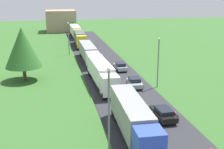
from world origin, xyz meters
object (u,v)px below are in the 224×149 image
(truck_second, at_px, (101,72))
(tree_birch, at_px, (22,48))
(truck_lead, at_px, (133,118))
(lamppost_third, at_px, (69,37))
(motorcycle_courier, at_px, (175,115))
(lamppost_second, at_px, (158,60))
(car_third, at_px, (134,82))
(lamppost_lead, at_px, (109,113))
(truck_sixth, at_px, (72,25))
(car_second, at_px, (163,113))
(truck_third, at_px, (88,52))
(truck_fourth, at_px, (80,38))
(distant_building, at_px, (61,21))
(truck_fifth, at_px, (75,31))
(car_fourth, at_px, (120,66))

(truck_second, relative_size, tree_birch, 1.64)
(truck_lead, xyz_separation_m, lamppost_third, (-3.74, 43.09, 2.06))
(motorcycle_courier, bearing_deg, lamppost_second, 80.00)
(car_third, bearing_deg, lamppost_lead, -111.36)
(lamppost_second, bearing_deg, truck_sixth, 96.59)
(motorcycle_courier, height_order, lamppost_second, lamppost_second)
(car_third, xyz_separation_m, lamppost_second, (3.60, -0.50, 3.55))
(motorcycle_courier, bearing_deg, car_second, 170.07)
(truck_third, distance_m, truck_sixth, 51.11)
(truck_second, distance_m, tree_birch, 13.84)
(lamppost_third, bearing_deg, truck_fourth, 71.50)
(lamppost_lead, xyz_separation_m, distant_building, (-0.45, 90.59, -1.15))
(truck_third, xyz_separation_m, car_third, (4.81, -19.13, -1.22))
(truck_second, height_order, truck_fifth, truck_second)
(truck_fourth, distance_m, lamppost_third, 11.80)
(truck_lead, height_order, motorcycle_courier, truck_lead)
(motorcycle_courier, distance_m, distant_building, 83.29)
(lamppost_lead, relative_size, tree_birch, 0.99)
(truck_lead, relative_size, truck_second, 0.90)
(truck_fifth, height_order, car_third, truck_fifth)
(truck_third, xyz_separation_m, motorcycle_courier, (6.25, -31.88, -1.53))
(car_second, distance_m, lamppost_second, 13.02)
(truck_third, height_order, truck_sixth, truck_sixth)
(lamppost_lead, relative_size, distant_building, 0.84)
(truck_second, relative_size, truck_fifth, 1.03)
(lamppost_third, bearing_deg, truck_third, -65.06)
(truck_third, xyz_separation_m, tree_birch, (-12.37, -11.59, 3.58))
(truck_lead, height_order, car_third, truck_lead)
(car_fourth, relative_size, lamppost_second, 0.57)
(truck_second, height_order, truck_third, truck_second)
(truck_fifth, bearing_deg, truck_second, -90.31)
(distant_building, bearing_deg, truck_third, -85.79)
(car_second, bearing_deg, truck_lead, -142.23)
(truck_fourth, relative_size, lamppost_second, 1.60)
(truck_sixth, bearing_deg, motorcycle_courier, -85.86)
(motorcycle_courier, relative_size, tree_birch, 0.22)
(truck_sixth, bearing_deg, car_fourth, -85.48)
(truck_fourth, xyz_separation_m, car_second, (4.79, -50.43, -1.35))
(lamppost_lead, distance_m, tree_birch, 29.69)
(lamppost_second, distance_m, distant_building, 71.42)
(truck_fourth, relative_size, motorcycle_courier, 6.46)
(car_second, distance_m, car_third, 12.50)
(truck_third, distance_m, lamppost_lead, 40.08)
(truck_third, height_order, car_fourth, truck_third)
(truck_lead, height_order, lamppost_third, lamppost_third)
(truck_fifth, relative_size, lamppost_third, 1.88)
(truck_fifth, relative_size, truck_sixth, 1.10)
(lamppost_lead, bearing_deg, truck_second, 81.98)
(lamppost_third, distance_m, distant_building, 42.96)
(truck_second, height_order, truck_fourth, truck_fourth)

